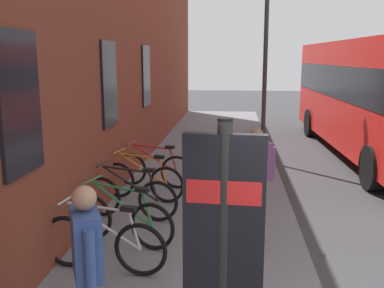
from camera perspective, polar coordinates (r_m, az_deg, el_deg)
The scene contains 13 objects.
ground at distance 9.33m, azimuth 18.53°, elevation -7.44°, with size 60.00×60.00×0.00m, color #38383A.
sidewalk_pavement at distance 11.00m, azimuth 2.05°, elevation -3.68°, with size 24.00×3.50×0.12m, color slate.
station_facade at distance 11.93m, azimuth -7.75°, elevation 15.48°, with size 22.00×0.65×7.59m.
bicycle_end_of_row at distance 5.96m, azimuth -11.50°, elevation -12.60°, with size 0.48×1.76×0.97m.
bicycle_leaning_wall at distance 6.72m, azimuth -9.18°, elevation -9.71°, with size 0.66×1.71×0.97m.
bicycle_beside_lamp at distance 7.72m, azimuth -8.14°, elevation -6.88°, with size 0.48×1.76×0.97m.
bicycle_by_door at distance 8.67m, azimuth -6.50°, elevation -4.80°, with size 0.58×1.74×0.97m.
bicycle_mid_rack at distance 9.52m, azimuth -4.99°, elevation -3.31°, with size 0.48×1.76×0.97m.
transit_info_sign at distance 3.02m, azimuth 4.14°, elevation -11.84°, with size 0.13×0.55×2.40m.
city_bus at distance 13.71m, azimuth 23.13°, elevation 6.30°, with size 10.58×2.91×3.35m.
pedestrian_by_facade at distance 4.19m, azimuth -13.55°, elevation -13.89°, with size 0.59×0.42×1.67m.
pedestrian_crossing_street at distance 7.13m, azimuth 8.30°, elevation -3.14°, with size 0.33×0.62×1.67m.
street_lamp at distance 12.21m, azimuth 9.63°, elevation 13.46°, with size 0.28×0.28×5.57m.
Camera 1 is at (-2.60, 1.13, 2.91)m, focal length 40.86 mm.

